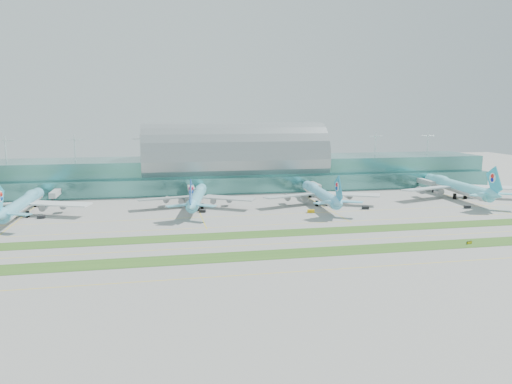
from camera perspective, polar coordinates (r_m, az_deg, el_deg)
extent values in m
plane|color=gray|center=(208.54, 2.96, -4.86)|extent=(700.00, 700.00, 0.00)
cube|color=#3D7A75|center=(332.26, -2.53, 2.23)|extent=(340.00, 42.00, 20.00)
cube|color=#3D7A75|center=(309.46, -1.84, 0.78)|extent=(340.00, 8.00, 10.00)
ellipsoid|color=#9EA5A8|center=(331.17, -2.54, 3.95)|extent=(340.00, 46.20, 16.17)
cylinder|color=white|center=(330.51, -2.55, 5.33)|extent=(0.80, 0.80, 16.00)
cube|color=#B2B7B7|center=(299.75, -21.89, -0.08)|extent=(3.50, 22.00, 3.00)
cylinder|color=black|center=(290.63, -22.21, -1.08)|extent=(1.00, 1.00, 4.00)
cube|color=#B2B7B7|center=(295.07, -7.44, 0.38)|extent=(3.50, 22.00, 3.00)
cylinder|color=black|center=(285.80, -7.29, -0.62)|extent=(1.00, 1.00, 4.00)
cube|color=#B2B7B7|center=(309.08, 6.57, 0.80)|extent=(3.50, 22.00, 3.00)
cylinder|color=black|center=(300.24, 7.14, -0.14)|extent=(1.00, 1.00, 4.00)
cube|color=#B2B7B7|center=(339.48, 18.71, 1.13)|extent=(3.50, 22.00, 3.00)
cylinder|color=black|center=(331.45, 19.54, 0.29)|extent=(1.00, 1.00, 4.00)
cube|color=#2D591E|center=(182.48, 5.13, -6.95)|extent=(420.00, 12.00, 0.08)
cube|color=#2D591E|center=(210.41, 2.83, -4.72)|extent=(420.00, 12.00, 0.08)
cube|color=yellow|center=(164.27, 7.11, -8.86)|extent=(420.00, 0.35, 0.01)
cube|color=yellow|center=(195.45, 3.97, -5.84)|extent=(420.00, 0.35, 0.01)
cube|color=yellow|center=(225.53, 1.84, -3.76)|extent=(420.00, 0.35, 0.01)
cube|color=yellow|center=(246.50, 0.68, -2.62)|extent=(420.00, 0.35, 0.01)
cylinder|color=#5DB4CE|center=(268.14, -25.13, -1.20)|extent=(7.28, 62.43, 6.23)
ellipsoid|color=#5DB4CE|center=(284.53, -24.27, -0.23)|extent=(6.24, 19.04, 4.44)
cone|color=#5DB4CE|center=(300.26, -23.52, -0.05)|extent=(6.32, 5.13, 6.23)
cube|color=white|center=(262.17, -21.41, -1.27)|extent=(30.72, 18.74, 1.23)
cylinder|color=gray|center=(268.68, -22.11, -1.53)|extent=(3.51, 5.59, 3.42)
cylinder|color=white|center=(236.20, -27.24, -0.45)|extent=(0.99, 4.84, 4.83)
cylinder|color=black|center=(291.52, -23.90, -1.26)|extent=(1.81, 1.81, 3.02)
cylinder|color=black|center=(265.95, -25.91, -2.36)|extent=(1.81, 1.81, 3.02)
cylinder|color=black|center=(264.38, -24.65, -2.33)|extent=(1.81, 1.81, 3.02)
cylinder|color=#66C9E1|center=(265.74, -6.73, -0.55)|extent=(15.55, 58.32, 5.82)
ellipsoid|color=#66C9E1|center=(281.48, -6.44, 0.34)|extent=(8.43, 18.36, 4.15)
cone|color=#66C9E1|center=(296.54, -6.19, 0.49)|extent=(6.53, 5.61, 5.82)
cone|color=#66C9E1|center=(233.39, -7.46, -1.67)|extent=(6.87, 9.26, 5.53)
cube|color=#BAC0C1|center=(266.04, -10.39, -0.71)|extent=(29.01, 12.89, 1.15)
cylinder|color=gray|center=(270.70, -9.33, -0.93)|extent=(4.02, 5.63, 3.19)
cube|color=#BAC0C1|center=(262.95, -3.10, -0.69)|extent=(27.66, 20.81, 1.15)
cylinder|color=gray|center=(268.43, -3.97, -0.92)|extent=(4.02, 5.63, 3.19)
cube|color=#2862B5|center=(234.18, -7.44, -0.16)|extent=(2.64, 12.25, 13.53)
cylinder|color=silver|center=(234.87, -7.42, 0.22)|extent=(1.59, 4.58, 4.50)
cylinder|color=black|center=(288.17, -6.33, -0.64)|extent=(1.69, 1.69, 2.81)
cylinder|color=black|center=(263.11, -7.40, -1.62)|extent=(1.69, 1.69, 2.81)
cylinder|color=black|center=(262.59, -6.18, -1.62)|extent=(1.69, 1.69, 2.81)
cylinder|color=#70D0F8|center=(274.27, 7.37, -0.21)|extent=(9.54, 60.70, 6.04)
ellipsoid|color=#70D0F8|center=(290.16, 6.50, 0.67)|extent=(6.80, 18.68, 4.31)
cone|color=#70D0F8|center=(305.40, 5.77, 0.80)|extent=(6.32, 5.22, 6.04)
cone|color=#70D0F8|center=(241.84, 9.50, -1.27)|extent=(6.24, 9.09, 5.74)
cube|color=silver|center=(268.39, 3.86, -0.45)|extent=(30.06, 16.32, 1.19)
cylinder|color=gray|center=(274.72, 4.53, -0.66)|extent=(3.62, 5.55, 3.31)
cube|color=silver|center=(277.63, 10.97, -0.27)|extent=(29.58, 19.15, 1.19)
cylinder|color=gray|center=(281.53, 9.77, -0.52)|extent=(3.62, 5.55, 3.31)
cube|color=teal|center=(242.63, 9.40, 0.24)|extent=(1.33, 12.83, 14.06)
cylinder|color=white|center=(243.33, 9.34, 0.62)|extent=(1.15, 4.72, 4.68)
cylinder|color=black|center=(296.92, 6.19, -0.33)|extent=(1.75, 1.75, 2.92)
cylinder|color=black|center=(270.59, 6.97, -1.29)|extent=(1.75, 1.75, 2.92)
cylinder|color=black|center=(272.14, 8.16, -1.26)|extent=(1.75, 1.75, 2.92)
cylinder|color=#6EE1F3|center=(316.03, 21.95, 0.58)|extent=(11.29, 68.03, 6.77)
ellipsoid|color=#6EE1F3|center=(332.25, 20.38, 1.40)|extent=(7.80, 20.97, 4.83)
cone|color=#6EE1F3|center=(347.93, 19.03, 1.50)|extent=(7.12, 5.90, 6.77)
cone|color=#6EE1F3|center=(283.58, 25.72, -0.34)|extent=(7.08, 10.24, 6.43)
cube|color=white|center=(305.02, 18.92, 0.38)|extent=(33.70, 18.03, 1.33)
cylinder|color=gray|center=(312.76, 19.23, 0.15)|extent=(4.11, 6.24, 3.71)
cube|color=white|center=(324.33, 25.16, 0.50)|extent=(33.08, 21.69, 1.33)
cylinder|color=gray|center=(327.01, 23.86, 0.25)|extent=(4.11, 6.24, 3.71)
cube|color=#33C0E4|center=(284.43, 25.58, 1.10)|extent=(1.62, 14.37, 15.75)
cylinder|color=white|center=(285.13, 25.48, 1.46)|extent=(1.33, 5.30, 5.24)
cylinder|color=black|center=(339.13, 19.79, 0.41)|extent=(1.97, 1.97, 3.28)
cylinder|color=black|center=(311.43, 21.76, -0.46)|extent=(1.97, 1.97, 3.28)
cylinder|color=black|center=(314.66, 22.80, -0.43)|extent=(1.97, 1.97, 3.28)
cube|color=black|center=(259.17, -23.35, -2.65)|extent=(3.64, 1.87, 1.38)
cube|color=black|center=(253.60, -6.13, -2.18)|extent=(3.64, 2.71, 1.33)
cube|color=black|center=(257.14, -6.78, -1.98)|extent=(3.68, 2.58, 1.78)
cube|color=#EAB00D|center=(252.93, 6.29, -2.19)|extent=(3.94, 2.70, 1.55)
cube|color=black|center=(266.61, 12.39, -1.76)|extent=(4.07, 2.83, 1.56)
cube|color=black|center=(284.98, 23.00, -1.58)|extent=(3.18, 1.98, 1.56)
cube|color=black|center=(312.81, 24.48, -0.77)|extent=(3.49, 2.31, 1.40)
cube|color=black|center=(210.26, 23.19, -5.34)|extent=(2.68, 0.90, 1.14)
cube|color=yellow|center=(210.14, 23.23, -5.35)|extent=(2.23, 0.59, 0.83)
cylinder|color=black|center=(209.65, 23.01, -5.46)|extent=(0.12, 0.12, 0.52)
cylinder|color=black|center=(211.02, 23.36, -5.39)|extent=(0.12, 0.12, 0.52)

